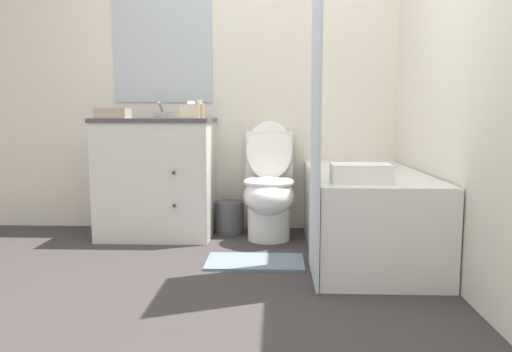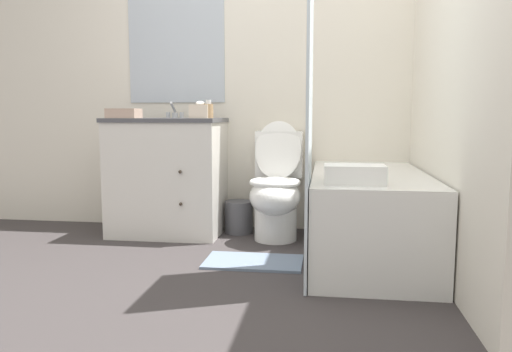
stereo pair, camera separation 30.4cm
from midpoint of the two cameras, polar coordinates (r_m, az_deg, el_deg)
ground_plane at (r=2.48m, az=-0.16°, el=-14.03°), size 14.00×14.00×0.00m
wall_back at (r=3.92m, az=3.18°, el=12.28°), size 8.00×0.06×2.50m
wall_right at (r=3.20m, az=23.01°, el=12.90°), size 0.05×2.57×2.50m
vanity_cabinet at (r=3.76m, az=-7.77°, el=0.12°), size 0.82×0.59×0.87m
sink_faucet at (r=3.92m, az=-7.11°, el=7.12°), size 0.14×0.12×0.12m
toilet at (r=3.58m, az=4.77°, el=-1.60°), size 0.36×0.64×0.85m
bathtub at (r=3.22m, az=15.36°, el=-4.34°), size 0.69×1.46×0.54m
shower_curtain at (r=2.66m, az=9.46°, el=9.77°), size 0.02×0.55×2.04m
wastebasket at (r=3.79m, az=0.33°, el=-4.71°), size 0.21×0.21×0.24m
tissue_box at (r=3.63m, az=-4.00°, el=7.41°), size 0.14×0.13×0.12m
soap_dispenser at (r=3.61m, az=-3.05°, el=7.51°), size 0.07×0.07×0.13m
hand_towel_folded at (r=3.66m, az=-12.59°, el=7.00°), size 0.22×0.16×0.07m
bath_towel_folded at (r=2.65m, az=14.44°, el=0.16°), size 0.31×0.19×0.10m
bath_mat at (r=3.06m, az=2.61°, el=-9.80°), size 0.59×0.34×0.02m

